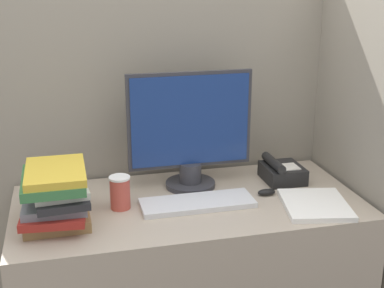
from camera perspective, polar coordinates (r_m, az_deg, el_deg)
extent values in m
cube|color=gray|center=(2.35, -2.39, -0.94)|extent=(1.72, 0.04, 1.67)
cube|color=gray|center=(2.30, 16.58, -2.11)|extent=(0.04, 0.70, 1.67)
cube|color=tan|center=(2.23, -0.33, -15.05)|extent=(1.32, 0.64, 0.76)
cylinder|color=#333338|center=(2.18, -0.17, -4.29)|extent=(0.20, 0.20, 0.02)
cylinder|color=#333338|center=(2.16, -0.17, -3.06)|extent=(0.09, 0.09, 0.08)
cube|color=#333338|center=(2.10, -0.22, 2.57)|extent=(0.50, 0.02, 0.39)
cube|color=navy|center=(2.09, -0.16, 2.50)|extent=(0.47, 0.01, 0.36)
cube|color=silver|center=(2.01, 0.57, -6.30)|extent=(0.43, 0.15, 0.02)
ellipsoid|color=black|center=(2.12, 7.95, -5.11)|extent=(0.07, 0.04, 0.02)
cylinder|color=#BF4C3F|center=(1.99, -7.68, -5.25)|extent=(0.07, 0.07, 0.12)
cylinder|color=white|center=(1.97, -7.75, -3.59)|extent=(0.08, 0.08, 0.01)
cube|color=olive|center=(1.95, -14.24, -7.46)|extent=(0.23, 0.25, 0.04)
cube|color=maroon|center=(1.91, -14.40, -6.83)|extent=(0.24, 0.29, 0.03)
cube|color=slate|center=(1.91, -14.35, -5.93)|extent=(0.22, 0.25, 0.03)
cube|color=#262628|center=(1.90, -13.89, -5.18)|extent=(0.19, 0.30, 0.03)
cube|color=silver|center=(1.90, -14.01, -4.31)|extent=(0.20, 0.28, 0.03)
cube|color=#38723F|center=(1.87, -14.59, -3.76)|extent=(0.21, 0.28, 0.03)
cube|color=gold|center=(1.86, -14.38, -2.90)|extent=(0.20, 0.27, 0.03)
cube|color=black|center=(2.27, 9.63, -3.08)|extent=(0.16, 0.18, 0.07)
cube|color=white|center=(2.24, 10.35, -2.40)|extent=(0.07, 0.08, 0.00)
cylinder|color=black|center=(2.23, 8.69, -1.97)|extent=(0.04, 0.18, 0.04)
cube|color=white|center=(2.05, 13.01, -6.33)|extent=(0.28, 0.31, 0.02)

